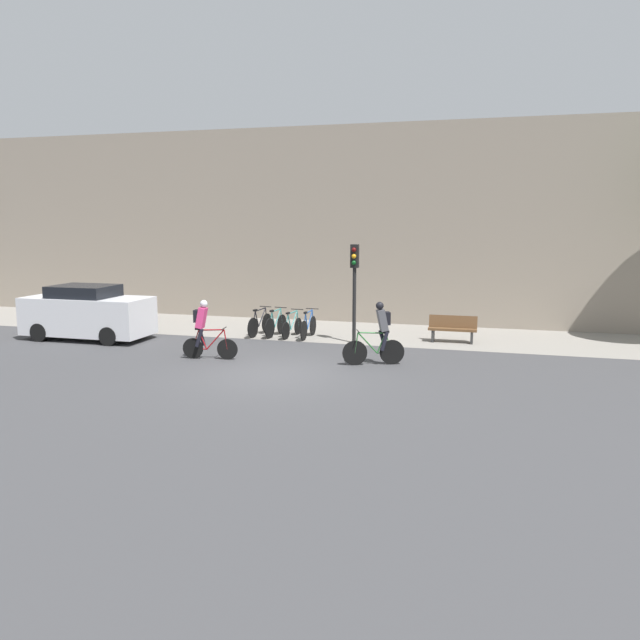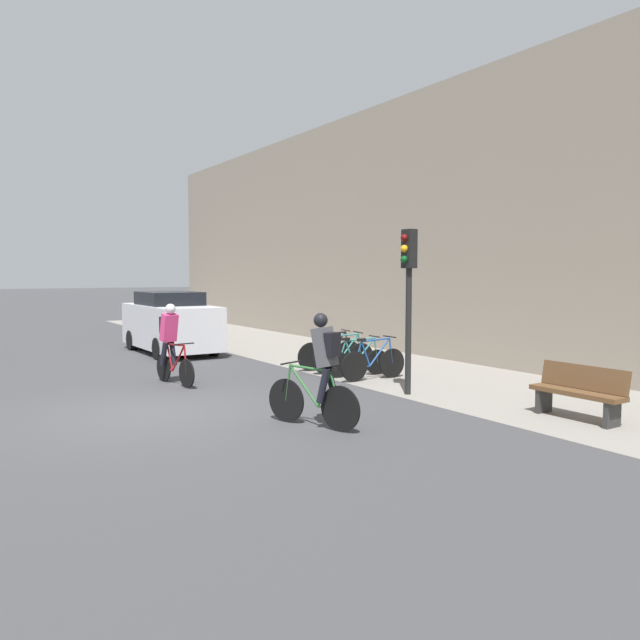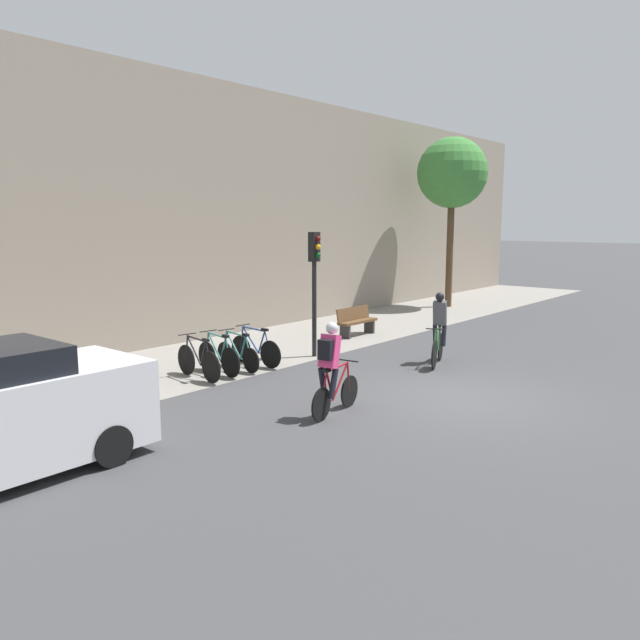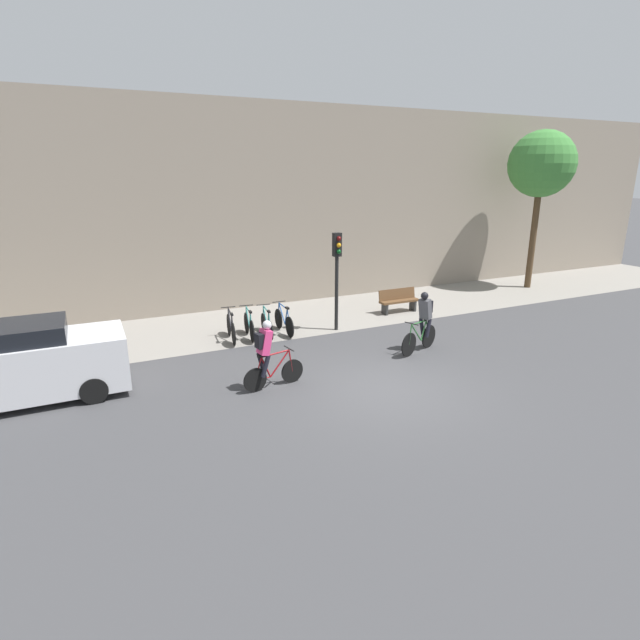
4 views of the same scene
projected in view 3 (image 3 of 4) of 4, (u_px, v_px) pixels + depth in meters
The scene contains 12 objects.
ground at pixel (459, 398), 12.56m from camera, with size 200.00×200.00×0.00m, color #3D3D3F.
kerb_strip at pixel (233, 353), 16.84m from camera, with size 44.00×4.50×0.01m, color gray.
building_facade at pixel (169, 210), 17.86m from camera, with size 44.00×0.60×7.68m, color gray.
cyclist_pink at pixel (331, 366), 11.26m from camera, with size 1.64×0.52×1.75m.
cyclist_grey at pixel (439, 326), 15.52m from camera, with size 1.66×0.71×1.79m.
parked_bike_0 at pixel (198, 361), 14.04m from camera, with size 0.46×1.74×0.99m.
parked_bike_1 at pixel (219, 357), 14.50m from camera, with size 0.46×1.65×0.99m.
parked_bike_2 at pixel (238, 354), 14.95m from camera, with size 0.46×1.64×0.94m.
parked_bike_3 at pixel (256, 349), 15.40m from camera, with size 0.46×1.74×0.98m.
traffic_light_pole at pixel (315, 270), 16.11m from camera, with size 0.26×0.30×3.26m.
bench at pixel (356, 321), 19.40m from camera, with size 1.58×0.44×0.89m.
street_tree_0 at pixel (452, 174), 25.27m from camera, with size 2.85×2.85×6.91m.
Camera 3 is at (-11.13, -5.65, 3.53)m, focal length 35.00 mm.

